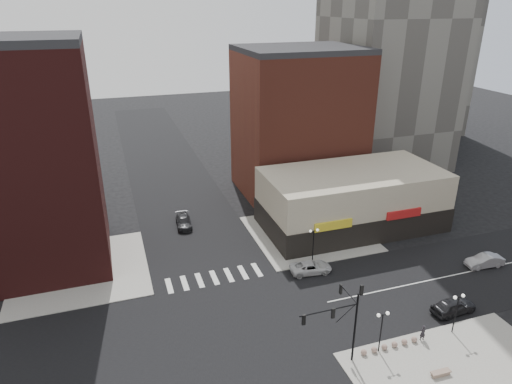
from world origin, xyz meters
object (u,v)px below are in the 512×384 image
street_lamp_se_b (458,304)px  silver_sedan (485,261)px  dark_sedan_east (453,306)px  dark_sedan_north (184,222)px  traffic_signal (344,314)px  stone_bench (441,373)px  street_lamp_se_a (382,322)px  street_lamp_ne (314,237)px  pedestrian (423,333)px  white_suv (311,267)px

street_lamp_se_b → silver_sedan: 14.64m
street_lamp_se_b → dark_sedan_east: 4.13m
dark_sedan_east → dark_sedan_north: dark_sedan_east is taller
traffic_signal → silver_sedan: (23.45, 8.27, -4.22)m
street_lamp_se_b → dark_sedan_north: 36.22m
traffic_signal → stone_bench: size_ratio=4.37×
street_lamp_se_a → street_lamp_se_b: 8.00m
traffic_signal → street_lamp_ne: (4.76, 15.83, -1.67)m
street_lamp_se_a → pedestrian: (4.58, 0.00, -2.36)m
street_lamp_ne → silver_sedan: bearing=-22.0°
street_lamp_se_a → street_lamp_se_b: size_ratio=1.00×
silver_sedan → stone_bench: (-16.37, -12.58, -0.40)m
street_lamp_se_b → dark_sedan_east: street_lamp_se_b is taller
street_lamp_ne → white_suv: bearing=-119.5°
white_suv → pedestrian: 14.58m
dark_sedan_north → street_lamp_se_a: bearing=-64.0°
traffic_signal → white_suv: traffic_signal is taller
white_suv → dark_sedan_north: (-11.81, 16.28, 0.04)m
stone_bench → street_lamp_se_a: bearing=130.3°
dark_sedan_east → silver_sedan: bearing=-61.6°
silver_sedan → stone_bench: silver_sedan is taller
street_lamp_ne → silver_sedan: 20.32m
stone_bench → white_suv: bearing=102.9°
stone_bench → silver_sedan: bearing=39.1°
traffic_signal → dark_sedan_north: bearing=105.6°
pedestrian → white_suv: bearing=-69.2°
street_lamp_se_b → dark_sedan_east: bearing=49.1°
street_lamp_se_b → pedestrian: (-3.42, 0.00, -2.36)m
street_lamp_ne → dark_sedan_north: (-13.08, 14.03, -2.58)m
street_lamp_se_b → pedestrian: size_ratio=2.58×
traffic_signal → street_lamp_se_b: bearing=-0.8°
street_lamp_se_b → stone_bench: street_lamp_se_b is taller
dark_sedan_north → stone_bench: size_ratio=2.76×
white_suv → stone_bench: bearing=-163.0°
traffic_signal → stone_bench: (7.08, -4.30, -4.62)m
street_lamp_ne → street_lamp_se_a: bearing=-93.6°
street_lamp_se_a → stone_bench: street_lamp_se_a is taller
traffic_signal → street_lamp_ne: size_ratio=1.87×
dark_sedan_north → street_lamp_se_b: bearing=-52.1°
traffic_signal → stone_bench: 9.49m
street_lamp_se_a → dark_sedan_east: 10.75m
traffic_signal → dark_sedan_east: size_ratio=1.65×
dark_sedan_east → stone_bench: bearing=130.5°
white_suv → dark_sedan_east: 15.35m
white_suv → dark_sedan_north: dark_sedan_north is taller
street_lamp_ne → white_suv: (-1.27, -2.25, -2.62)m
street_lamp_ne → dark_sedan_north: street_lamp_ne is taller
white_suv → pedestrian: size_ratio=3.00×
street_lamp_se_b → silver_sedan: (11.69, 8.44, -2.55)m
silver_sedan → dark_sedan_north: 38.41m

